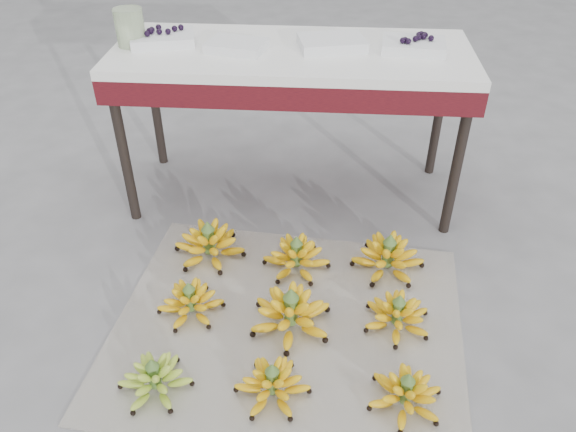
# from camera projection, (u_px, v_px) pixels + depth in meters

# --- Properties ---
(ground) EXTENTS (60.00, 60.00, 0.00)m
(ground) POSITION_uv_depth(u_px,v_px,m) (269.00, 334.00, 2.02)
(ground) COLOR slate
(ground) RESTS_ON ground
(newspaper_mat) EXTENTS (1.34, 1.16, 0.01)m
(newspaper_mat) POSITION_uv_depth(u_px,v_px,m) (288.00, 326.00, 2.05)
(newspaper_mat) COLOR white
(newspaper_mat) RESTS_ON ground
(bunch_front_left) EXTENTS (0.27, 0.27, 0.14)m
(bunch_front_left) POSITION_uv_depth(u_px,v_px,m) (155.00, 379.00, 1.80)
(bunch_front_left) COLOR #7BB035
(bunch_front_left) RESTS_ON newspaper_mat
(bunch_front_center) EXTENTS (0.26, 0.26, 0.15)m
(bunch_front_center) POSITION_uv_depth(u_px,v_px,m) (272.00, 384.00, 1.78)
(bunch_front_center) COLOR #FFDA00
(bunch_front_center) RESTS_ON newspaper_mat
(bunch_front_right) EXTENTS (0.30, 0.30, 0.15)m
(bunch_front_right) POSITION_uv_depth(u_px,v_px,m) (405.00, 393.00, 1.75)
(bunch_front_right) COLOR #FFDA00
(bunch_front_right) RESTS_ON newspaper_mat
(bunch_mid_left) EXTENTS (0.25, 0.25, 0.15)m
(bunch_mid_left) POSITION_uv_depth(u_px,v_px,m) (191.00, 302.00, 2.07)
(bunch_mid_left) COLOR #FFDA00
(bunch_mid_left) RESTS_ON newspaper_mat
(bunch_mid_center) EXTENTS (0.36, 0.36, 0.18)m
(bunch_mid_center) POSITION_uv_depth(u_px,v_px,m) (291.00, 313.00, 2.01)
(bunch_mid_center) COLOR #FFDA00
(bunch_mid_center) RESTS_ON newspaper_mat
(bunch_mid_right) EXTENTS (0.27, 0.27, 0.15)m
(bunch_mid_right) POSITION_uv_depth(u_px,v_px,m) (397.00, 315.00, 2.02)
(bunch_mid_right) COLOR #FFDA00
(bunch_mid_right) RESTS_ON newspaper_mat
(bunch_back_left) EXTENTS (0.36, 0.36, 0.18)m
(bunch_back_left) POSITION_uv_depth(u_px,v_px,m) (209.00, 244.00, 2.33)
(bunch_back_left) COLOR #FFDA00
(bunch_back_left) RESTS_ON newspaper_mat
(bunch_back_center) EXTENTS (0.33, 0.33, 0.16)m
(bunch_back_center) POSITION_uv_depth(u_px,v_px,m) (296.00, 257.00, 2.27)
(bunch_back_center) COLOR #FFDA00
(bunch_back_center) RESTS_ON newspaper_mat
(bunch_back_right) EXTENTS (0.35, 0.35, 0.18)m
(bunch_back_right) POSITION_uv_depth(u_px,v_px,m) (388.00, 257.00, 2.27)
(bunch_back_right) COLOR #FFDA00
(bunch_back_right) RESTS_ON newspaper_mat
(vendor_table) EXTENTS (1.50, 0.60, 0.72)m
(vendor_table) POSITION_uv_depth(u_px,v_px,m) (292.00, 68.00, 2.38)
(vendor_table) COLOR black
(vendor_table) RESTS_ON ground
(tray_far_left) EXTENTS (0.30, 0.24, 0.07)m
(tray_far_left) POSITION_uv_depth(u_px,v_px,m) (163.00, 38.00, 2.37)
(tray_far_left) COLOR silver
(tray_far_left) RESTS_ON vendor_table
(tray_left) EXTENTS (0.26, 0.21, 0.04)m
(tray_left) POSITION_uv_depth(u_px,v_px,m) (237.00, 46.00, 2.31)
(tray_left) COLOR silver
(tray_left) RESTS_ON vendor_table
(tray_right) EXTENTS (0.30, 0.25, 0.04)m
(tray_right) POSITION_uv_depth(u_px,v_px,m) (332.00, 43.00, 2.33)
(tray_right) COLOR silver
(tray_right) RESTS_ON vendor_table
(tray_far_right) EXTENTS (0.27, 0.21, 0.07)m
(tray_far_right) POSITION_uv_depth(u_px,v_px,m) (414.00, 45.00, 2.30)
(tray_far_right) COLOR silver
(tray_far_right) RESTS_ON vendor_table
(glass_jar) EXTENTS (0.13, 0.13, 0.15)m
(glass_jar) POSITION_uv_depth(u_px,v_px,m) (130.00, 27.00, 2.32)
(glass_jar) COLOR beige
(glass_jar) RESTS_ON vendor_table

